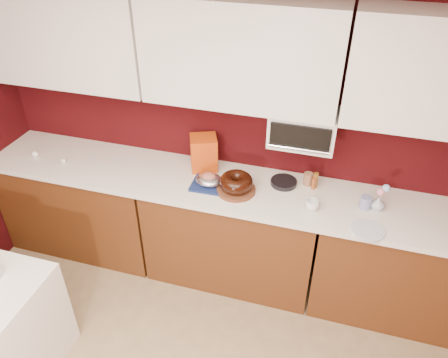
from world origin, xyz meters
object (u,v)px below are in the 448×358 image
toaster_oven (303,127)px  foil_ham_nest (209,180)px  blue_jar (366,203)px  bundt_cake (236,182)px  flower_vase (378,203)px  pandoro_box (204,153)px  coffee_mug (312,204)px

toaster_oven → foil_ham_nest: toaster_oven is taller
foil_ham_nest → blue_jar: (1.12, 0.06, -0.01)m
bundt_cake → flower_vase: bearing=4.4°
bundt_cake → foil_ham_nest: bearing=177.5°
foil_ham_nest → toaster_oven: bearing=19.1°
bundt_cake → pandoro_box: (-0.32, 0.23, 0.06)m
coffee_mug → flower_vase: bearing=16.7°
toaster_oven → foil_ham_nest: bearing=-160.9°
pandoro_box → flower_vase: 1.32m
pandoro_box → blue_jar: size_ratio=2.92×
bundt_cake → coffee_mug: 0.56m
flower_vase → coffee_mug: bearing=-163.3°
bundt_cake → foil_ham_nest: 0.21m
toaster_oven → pandoro_box: toaster_oven is taller
coffee_mug → blue_jar: (0.35, 0.12, 0.00)m
foil_ham_nest → flower_vase: bearing=3.2°
bundt_cake → foil_ham_nest: (-0.21, 0.01, -0.03)m
coffee_mug → flower_vase: (0.43, 0.13, 0.01)m
bundt_cake → blue_jar: size_ratio=2.62×
bundt_cake → coffee_mug: bundt_cake is taller
blue_jar → coffee_mug: bearing=-161.4°
toaster_oven → pandoro_box: bearing=179.4°
foil_ham_nest → coffee_mug: foil_ham_nest is taller
toaster_oven → coffee_mug: bearing=-62.3°
toaster_oven → blue_jar: 0.67m
toaster_oven → bundt_cake: (-0.41, -0.22, -0.39)m
toaster_oven → flower_vase: 0.73m
pandoro_box → coffee_mug: bearing=-41.2°
blue_jar → flower_vase: (0.08, 0.01, 0.01)m
blue_jar → flower_vase: 0.08m
bundt_cake → flower_vase: (0.99, 0.08, -0.02)m
pandoro_box → flower_vase: (1.31, -0.16, -0.08)m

